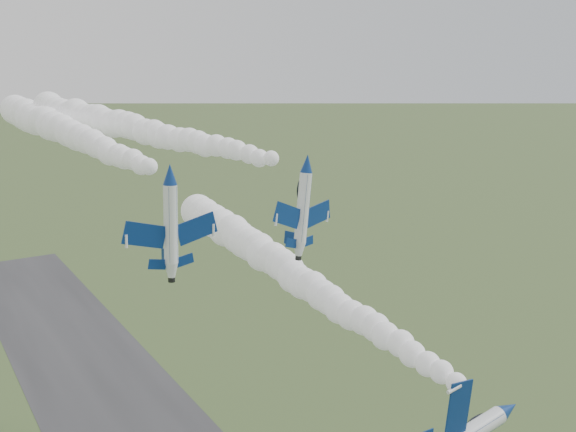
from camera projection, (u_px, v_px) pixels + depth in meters
name	position (u px, v px, depth m)	size (l,w,h in m)	color
jet_lead	(509.00, 410.00, 50.45)	(3.08, 11.91, 9.77)	white
smoke_trail_jet_lead	(291.00, 273.00, 76.68)	(5.19, 59.23, 5.19)	white
jet_pair_left	(170.00, 174.00, 62.19)	(10.01, 12.01, 2.97)	white
smoke_trail_jet_pair_left	(65.00, 131.00, 89.28)	(5.19, 63.26, 5.19)	white
jet_pair_right	(308.00, 163.00, 69.53)	(9.81, 11.47, 3.05)	white
smoke_trail_jet_pair_right	(140.00, 129.00, 87.86)	(4.83, 53.58, 4.83)	white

